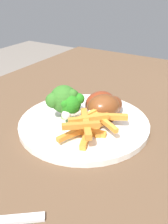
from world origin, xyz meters
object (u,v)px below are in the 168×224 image
(broccoli_floret_front, at_px, (71,104))
(chicken_drumstick_far, at_px, (108,108))
(dinner_plate, at_px, (84,123))
(dining_table, at_px, (85,154))
(carrot_fries_pile, at_px, (91,124))
(chicken_drumstick_extra, at_px, (99,104))
(chicken_drumstick_near, at_px, (101,107))
(broccoli_floret_middle, at_px, (64,99))

(broccoli_floret_front, xyz_separation_m, chicken_drumstick_far, (0.06, -0.05, -0.02))
(dinner_plate, xyz_separation_m, chicken_drumstick_far, (0.04, -0.03, 0.03))
(dining_table, relative_size, carrot_fries_pile, 7.19)
(chicken_drumstick_far, xyz_separation_m, chicken_drumstick_extra, (0.00, 0.02, 0.00))
(chicken_drumstick_near, xyz_separation_m, chicken_drumstick_extra, (0.01, 0.01, -0.00))
(chicken_drumstick_near, bearing_deg, carrot_fries_pile, -170.18)
(chicken_drumstick_far, bearing_deg, dining_table, 72.55)
(broccoli_floret_front, height_order, broccoli_floret_middle, broccoli_floret_middle)
(broccoli_floret_middle, distance_m, carrot_fries_pile, 0.08)
(chicken_drumstick_extra, bearing_deg, chicken_drumstick_near, -136.67)
(carrot_fries_pile, distance_m, chicken_drumstick_extra, 0.08)
(dining_table, xyz_separation_m, broccoli_floret_middle, (-0.08, 0.01, 0.18))
(broccoli_floret_middle, relative_size, chicken_drumstick_far, 0.56)
(chicken_drumstick_near, xyz_separation_m, chicken_drumstick_far, (0.01, -0.01, -0.00))
(dinner_plate, distance_m, chicken_drumstick_far, 0.06)
(broccoli_floret_middle, relative_size, carrot_fries_pile, 0.51)
(chicken_drumstick_near, bearing_deg, broccoli_floret_front, 134.59)
(dining_table, relative_size, chicken_drumstick_extra, 7.56)
(broccoli_floret_middle, xyz_separation_m, chicken_drumstick_far, (0.05, -0.07, -0.02))
(carrot_fries_pile, bearing_deg, broccoli_floret_front, 72.37)
(chicken_drumstick_extra, bearing_deg, broccoli_floret_front, 149.94)
(dining_table, bearing_deg, dinner_plate, -151.48)
(dinner_plate, relative_size, chicken_drumstick_extra, 1.99)
(carrot_fries_pile, bearing_deg, chicken_drumstick_near, 9.82)
(dinner_plate, bearing_deg, carrot_fries_pile, -133.55)
(broccoli_floret_front, bearing_deg, broccoli_floret_middle, 83.18)
(broccoli_floret_front, relative_size, chicken_drumstick_near, 0.50)
(dining_table, xyz_separation_m, dinner_plate, (-0.06, -0.03, 0.13))
(dinner_plate, bearing_deg, broccoli_floret_middle, 107.51)
(broccoli_floret_middle, bearing_deg, dining_table, -4.33)
(dining_table, bearing_deg, chicken_drumstick_far, -107.45)
(dining_table, xyz_separation_m, chicken_drumstick_near, (-0.03, -0.06, 0.16))
(dinner_plate, bearing_deg, dining_table, 28.52)
(broccoli_floret_middle, height_order, chicken_drumstick_extra, broccoli_floret_middle)
(carrot_fries_pile, xyz_separation_m, chicken_drumstick_far, (0.07, 0.00, 0.00))
(chicken_drumstick_extra, bearing_deg, dinner_plate, 165.35)
(broccoli_floret_front, xyz_separation_m, chicken_drumstick_near, (0.04, -0.05, -0.01))
(dining_table, height_order, chicken_drumstick_extra, chicken_drumstick_extra)
(dinner_plate, bearing_deg, broccoli_floret_front, 123.48)
(dinner_plate, height_order, broccoli_floret_middle, broccoli_floret_middle)
(dinner_plate, xyz_separation_m, carrot_fries_pile, (-0.03, -0.03, 0.02))
(chicken_drumstick_far, bearing_deg, chicken_drumstick_extra, 86.22)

